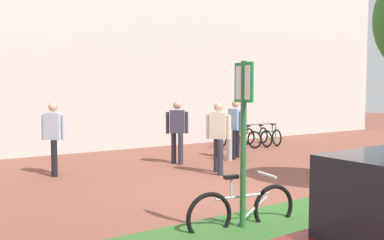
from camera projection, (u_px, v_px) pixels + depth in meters
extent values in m
plane|color=brown|center=(238.00, 192.00, 7.82)|extent=(60.00, 60.00, 0.00)
cube|color=silver|center=(104.00, 3.00, 13.56)|extent=(28.00, 1.20, 10.00)
cube|color=#336028|center=(317.00, 214.00, 6.11)|extent=(7.00, 1.10, 0.16)
cylinder|color=#2D7238|center=(243.00, 151.00, 5.24)|extent=(0.08, 0.08, 2.36)
cube|color=#198C33|center=(244.00, 82.00, 5.18)|extent=(0.04, 0.36, 0.52)
cube|color=white|center=(244.00, 82.00, 5.18)|extent=(0.04, 0.30, 0.44)
torus|color=black|center=(209.00, 217.00, 5.18)|extent=(0.66, 0.15, 0.66)
torus|color=black|center=(274.00, 207.00, 5.61)|extent=(0.66, 0.15, 0.66)
cylinder|color=silver|center=(243.00, 196.00, 5.38)|extent=(0.83, 0.15, 0.04)
cylinder|color=silver|center=(249.00, 213.00, 5.44)|extent=(0.60, 0.12, 0.44)
cylinder|color=silver|center=(231.00, 189.00, 5.30)|extent=(0.04, 0.04, 0.28)
cube|color=black|center=(231.00, 177.00, 5.29)|extent=(0.21, 0.11, 0.05)
cylinder|color=silver|center=(267.00, 175.00, 5.53)|extent=(0.10, 0.42, 0.04)
cylinder|color=#99999E|center=(222.00, 138.00, 13.65)|extent=(0.06, 0.06, 0.80)
cylinder|color=#99999E|center=(276.00, 133.00, 15.09)|extent=(0.06, 0.06, 0.80)
cylinder|color=#99999E|center=(250.00, 124.00, 14.34)|extent=(2.60, 0.11, 0.06)
torus|color=black|center=(235.00, 141.00, 13.43)|extent=(0.16, 0.61, 0.61)
torus|color=black|center=(222.00, 138.00, 14.30)|extent=(0.16, 0.61, 0.61)
cylinder|color=black|center=(228.00, 134.00, 13.85)|extent=(0.16, 0.76, 0.03)
cylinder|color=black|center=(227.00, 140.00, 13.95)|extent=(0.13, 0.55, 0.40)
cylinder|color=black|center=(231.00, 131.00, 13.69)|extent=(0.03, 0.03, 0.26)
cube|color=black|center=(231.00, 127.00, 13.68)|extent=(0.10, 0.19, 0.05)
cylinder|color=black|center=(224.00, 126.00, 14.16)|extent=(0.39, 0.10, 0.04)
torus|color=black|center=(254.00, 140.00, 13.84)|extent=(0.18, 0.61, 0.61)
torus|color=black|center=(234.00, 138.00, 14.51)|extent=(0.18, 0.61, 0.61)
cylinder|color=red|center=(244.00, 133.00, 14.16)|extent=(0.19, 0.76, 0.03)
cylinder|color=red|center=(242.00, 139.00, 14.24)|extent=(0.15, 0.55, 0.40)
cylinder|color=red|center=(248.00, 130.00, 14.03)|extent=(0.03, 0.03, 0.26)
cube|color=black|center=(248.00, 126.00, 14.02)|extent=(0.11, 0.20, 0.05)
cylinder|color=red|center=(236.00, 126.00, 14.40)|extent=(0.39, 0.11, 0.04)
torus|color=black|center=(266.00, 139.00, 14.13)|extent=(0.06, 0.61, 0.61)
torus|color=black|center=(249.00, 136.00, 14.92)|extent=(0.06, 0.61, 0.61)
cylinder|color=#1E7233|center=(258.00, 132.00, 14.51)|extent=(0.04, 0.77, 0.03)
cylinder|color=#1E7233|center=(256.00, 138.00, 14.60)|extent=(0.04, 0.56, 0.40)
cylinder|color=#1E7233|center=(261.00, 129.00, 14.36)|extent=(0.03, 0.03, 0.26)
cube|color=black|center=(261.00, 125.00, 14.35)|extent=(0.08, 0.18, 0.05)
cylinder|color=#1E7233|center=(251.00, 125.00, 14.79)|extent=(0.39, 0.04, 0.04)
torus|color=black|center=(277.00, 138.00, 14.46)|extent=(0.18, 0.61, 0.61)
torus|color=black|center=(263.00, 135.00, 15.34)|extent=(0.18, 0.61, 0.61)
cylinder|color=#1E7233|center=(270.00, 131.00, 14.89)|extent=(0.20, 0.76, 0.03)
cylinder|color=#1E7233|center=(269.00, 137.00, 14.99)|extent=(0.15, 0.55, 0.40)
cylinder|color=#1E7233|center=(272.00, 128.00, 14.72)|extent=(0.03, 0.03, 0.26)
cube|color=black|center=(272.00, 124.00, 14.71)|extent=(0.11, 0.20, 0.05)
cylinder|color=#1E7233|center=(265.00, 124.00, 15.21)|extent=(0.39, 0.12, 0.04)
cylinder|color=#ADADB2|center=(229.00, 145.00, 11.35)|extent=(0.16, 0.16, 0.90)
cylinder|color=#2D2D38|center=(174.00, 148.00, 10.93)|extent=(0.14, 0.14, 0.85)
cylinder|color=#2D2D38|center=(181.00, 149.00, 10.75)|extent=(0.14, 0.14, 0.85)
cube|color=#383342|center=(177.00, 122.00, 10.79)|extent=(0.47, 0.40, 0.62)
cylinder|color=#383342|center=(167.00, 123.00, 10.77)|extent=(0.09, 0.09, 0.59)
cylinder|color=#383342|center=(187.00, 123.00, 10.81)|extent=(0.09, 0.09, 0.59)
sphere|color=tan|center=(177.00, 105.00, 10.76)|extent=(0.22, 0.22, 0.22)
cylinder|color=black|center=(233.00, 145.00, 11.58)|extent=(0.14, 0.14, 0.85)
cylinder|color=black|center=(237.00, 143.00, 11.90)|extent=(0.14, 0.14, 0.85)
cube|color=#8CB2E5|center=(236.00, 119.00, 11.69)|extent=(0.26, 0.41, 0.62)
cylinder|color=#8CB2E5|center=(241.00, 121.00, 11.48)|extent=(0.09, 0.09, 0.59)
cylinder|color=#8CB2E5|center=(230.00, 120.00, 11.90)|extent=(0.09, 0.09, 0.59)
sphere|color=tan|center=(236.00, 104.00, 11.65)|extent=(0.22, 0.22, 0.22)
cylinder|color=black|center=(54.00, 156.00, 9.52)|extent=(0.14, 0.14, 0.85)
cylinder|color=black|center=(54.00, 158.00, 9.19)|extent=(0.14, 0.14, 0.85)
cube|color=silver|center=(53.00, 126.00, 9.31)|extent=(0.45, 0.45, 0.62)
cylinder|color=silver|center=(43.00, 127.00, 9.36)|extent=(0.09, 0.09, 0.59)
cylinder|color=silver|center=(64.00, 128.00, 9.26)|extent=(0.09, 0.09, 0.59)
sphere|color=tan|center=(53.00, 107.00, 9.28)|extent=(0.22, 0.22, 0.22)
cylinder|color=#2D2D38|center=(216.00, 155.00, 9.72)|extent=(0.14, 0.14, 0.85)
cylinder|color=#2D2D38|center=(220.00, 157.00, 9.35)|extent=(0.14, 0.14, 0.85)
cube|color=beige|center=(218.00, 126.00, 9.48)|extent=(0.44, 0.46, 0.62)
cylinder|color=beige|center=(208.00, 127.00, 9.57)|extent=(0.09, 0.09, 0.59)
cylinder|color=beige|center=(229.00, 127.00, 9.40)|extent=(0.09, 0.09, 0.59)
sphere|color=tan|center=(219.00, 107.00, 9.45)|extent=(0.22, 0.22, 0.22)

